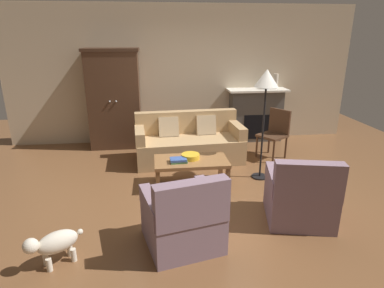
{
  "coord_description": "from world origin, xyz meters",
  "views": [
    {
      "loc": [
        -0.61,
        -4.32,
        2.21
      ],
      "look_at": [
        -0.04,
        0.54,
        0.55
      ],
      "focal_mm": 30.34,
      "sensor_mm": 36.0,
      "label": 1
    }
  ],
  "objects": [
    {
      "name": "book_stack",
      "position": [
        -0.29,
        0.11,
        0.45
      ],
      "size": [
        0.25,
        0.18,
        0.06
      ],
      "color": "#427A4C",
      "rests_on": "coffee_table"
    },
    {
      "name": "back_wall",
      "position": [
        0.0,
        2.55,
        1.4
      ],
      "size": [
        7.2,
        0.1,
        2.8
      ],
      "primitive_type": "cube",
      "color": "beige",
      "rests_on": "ground"
    },
    {
      "name": "fruit_bowl",
      "position": [
        -0.1,
        0.23,
        0.46
      ],
      "size": [
        0.28,
        0.28,
        0.08
      ],
      "primitive_type": "cylinder",
      "color": "gold",
      "rests_on": "coffee_table"
    },
    {
      "name": "mantel_vase_cream",
      "position": [
        1.93,
        2.28,
        1.28
      ],
      "size": [
        0.1,
        0.1,
        0.31
      ],
      "primitive_type": "cylinder",
      "color": "beige",
      "rests_on": "fireplace"
    },
    {
      "name": "armchair_near_right",
      "position": [
        1.12,
        -0.96,
        0.32
      ],
      "size": [
        0.91,
        0.91,
        0.88
      ],
      "color": "gray",
      "rests_on": "ground"
    },
    {
      "name": "side_chair_wooden",
      "position": [
        1.6,
        1.24,
        0.51
      ],
      "size": [
        0.61,
        0.61,
        0.9
      ],
      "color": "#472D1E",
      "rests_on": "ground"
    },
    {
      "name": "mantel_vase_slate",
      "position": [
        1.73,
        2.28,
        1.2
      ],
      "size": [
        0.12,
        0.12,
        0.17
      ],
      "primitive_type": "cylinder",
      "color": "#565B66",
      "rests_on": "fireplace"
    },
    {
      "name": "armoire",
      "position": [
        -1.4,
        2.22,
        0.99
      ],
      "size": [
        1.06,
        0.57,
        1.96
      ],
      "color": "#472D1E",
      "rests_on": "ground"
    },
    {
      "name": "armchair_near_left",
      "position": [
        -0.35,
        -1.29,
        0.32
      ],
      "size": [
        0.92,
        0.93,
        0.88
      ],
      "color": "gray",
      "rests_on": "ground"
    },
    {
      "name": "couch",
      "position": [
        -0.01,
        1.27,
        0.32
      ],
      "size": [
        1.97,
        0.97,
        0.86
      ],
      "color": "tan",
      "rests_on": "ground"
    },
    {
      "name": "coffee_table",
      "position": [
        -0.09,
        0.19,
        0.37
      ],
      "size": [
        1.1,
        0.6,
        0.42
      ],
      "color": "olive",
      "rests_on": "ground"
    },
    {
      "name": "ground_plane",
      "position": [
        0.0,
        0.0,
        0.0
      ],
      "size": [
        9.6,
        9.6,
        0.0
      ],
      "primitive_type": "plane",
      "color": "brown"
    },
    {
      "name": "fireplace",
      "position": [
        1.55,
        2.3,
        0.57
      ],
      "size": [
        1.26,
        0.48,
        1.12
      ],
      "color": "#4C4947",
      "rests_on": "ground"
    },
    {
      "name": "floor_lamp",
      "position": [
        1.05,
        0.35,
        1.5
      ],
      "size": [
        0.36,
        0.36,
        1.73
      ],
      "color": "black",
      "rests_on": "ground"
    },
    {
      "name": "dog",
      "position": [
        -1.65,
        -1.46,
        0.25
      ],
      "size": [
        0.5,
        0.39,
        0.39
      ],
      "color": "beige",
      "rests_on": "ground"
    }
  ]
}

